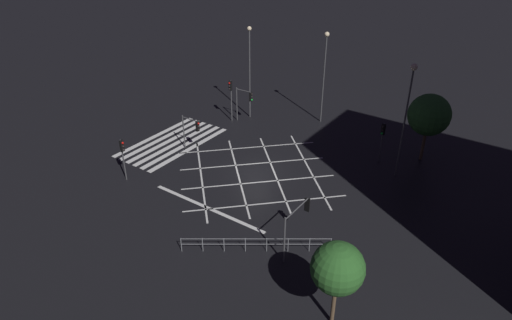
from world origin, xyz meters
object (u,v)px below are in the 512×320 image
traffic_light_median_south (192,127)px  street_lamp_east (250,61)px  street_tree_near (429,115)px  street_tree_far (338,268)px  street_lamp_west (325,63)px  street_lamp_far (408,101)px  traffic_light_se_cross (123,152)px  traffic_light_nw_main (382,135)px  traffic_light_ne_main (299,216)px  traffic_light_sw_cross (245,99)px  traffic_light_sw_main (231,93)px

traffic_light_median_south → street_lamp_east: street_lamp_east is taller
street_tree_near → street_tree_far: bearing=5.0°
street_lamp_west → street_lamp_far: size_ratio=0.97×
street_lamp_east → street_lamp_west: street_lamp_east is taller
street_tree_far → traffic_light_se_cross: bearing=-99.7°
traffic_light_nw_main → street_lamp_far: size_ratio=0.38×
traffic_light_median_south → street_tree_near: bearing=30.6°
traffic_light_ne_main → traffic_light_median_south: 15.83m
traffic_light_nw_main → street_tree_near: bearing=133.6°
street_tree_near → street_tree_far: size_ratio=1.15×
traffic_light_sw_cross → traffic_light_sw_main: traffic_light_sw_main is taller
traffic_light_median_south → street_tree_near: street_tree_near is taller
traffic_light_ne_main → traffic_light_sw_main: size_ratio=0.79×
traffic_light_ne_main → traffic_light_nw_main: 13.82m
traffic_light_ne_main → street_tree_near: (-16.50, 2.80, 1.67)m
traffic_light_median_south → street_lamp_east: (-9.07, -0.26, 3.71)m
street_lamp_west → street_tree_near: (2.03, 10.98, -1.94)m
traffic_light_sw_main → street_lamp_far: 18.06m
traffic_light_ne_main → street_tree_near: bearing=-9.6°
traffic_light_ne_main → street_lamp_far: bearing=-8.9°
traffic_light_sw_cross → traffic_light_ne_main: (13.84, 14.34, -0.06)m
traffic_light_ne_main → street_lamp_east: 21.58m
traffic_light_se_cross → traffic_light_ne_main: 15.60m
traffic_light_sw_cross → traffic_light_sw_main: (0.53, -1.40, 0.49)m
traffic_light_se_cross → traffic_light_nw_main: traffic_light_nw_main is taller
street_lamp_west → traffic_light_median_south: bearing=-27.4°
traffic_light_sw_main → street_tree_near: size_ratio=0.72×
traffic_light_sw_main → street_tree_near: 18.84m
traffic_light_se_cross → traffic_light_median_south: size_ratio=1.12×
traffic_light_se_cross → street_lamp_east: 16.35m
traffic_light_se_cross → street_lamp_far: (-13.23, 17.56, 3.97)m
traffic_light_sw_main → street_lamp_east: bearing=155.1°
traffic_light_sw_cross → street_tree_far: size_ratio=0.69×
street_lamp_west → street_tree_near: 11.33m
traffic_light_sw_cross → traffic_light_nw_main: bearing=-0.1°
traffic_light_sw_cross → street_lamp_west: bearing=37.3°
street_lamp_far → traffic_light_sw_cross: bearing=-94.5°
traffic_light_nw_main → street_lamp_west: bearing=-120.0°
traffic_light_nw_main → traffic_light_median_south: (7.59, -14.54, -0.28)m
traffic_light_sw_cross → street_lamp_far: street_lamp_far is taller
traffic_light_sw_main → street_tree_near: (-3.19, 18.54, 1.12)m
street_tree_far → traffic_light_sw_cross: bearing=-133.5°
street_lamp_east → traffic_light_ne_main: bearing=44.1°
traffic_light_sw_main → traffic_light_nw_main: bearing=91.9°
traffic_light_ne_main → traffic_light_nw_main: traffic_light_nw_main is taller
traffic_light_ne_main → traffic_light_nw_main: bearing=0.1°
traffic_light_ne_main → street_tree_far: size_ratio=0.66×
traffic_light_nw_main → street_tree_near: size_ratio=0.61×
traffic_light_se_cross → street_lamp_far: street_lamp_far is taller
street_tree_far → street_lamp_east: bearing=-135.0°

